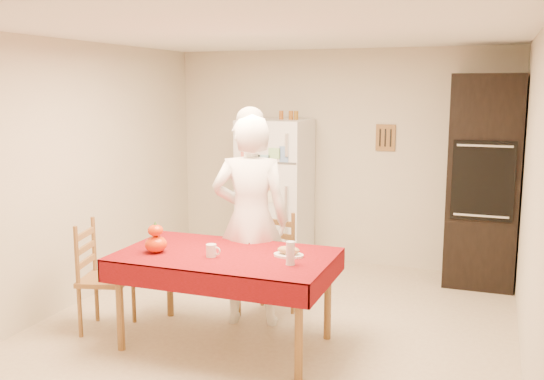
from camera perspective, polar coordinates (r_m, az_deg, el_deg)
The scene contains 17 objects.
floor at distance 5.38m, azimuth -0.01°, elevation -12.93°, with size 4.50×4.50×0.00m, color tan.
room_shell at distance 4.99m, azimuth 0.01°, elevation 4.55°, with size 4.02×4.52×2.51m.
refrigerator at distance 7.06m, azimuth 0.33°, elevation -0.26°, with size 0.75×0.74×1.70m.
oven_cabinet at distance 6.65m, azimuth 19.27°, elevation 0.77°, with size 0.70×0.62×2.20m.
dining_table at distance 4.87m, azimuth -4.39°, elevation -6.76°, with size 1.70×1.00×0.76m.
chair_far at distance 5.57m, azimuth -0.18°, elevation -6.58°, with size 0.52×0.51×0.95m.
chair_left at distance 5.41m, azimuth -15.99°, elevation -7.47°, with size 0.49×0.51×0.95m.
seated_woman at distance 5.26m, azimuth -2.02°, elevation -2.89°, with size 0.67×0.44×1.85m, color white.
coffee_mug at distance 4.75m, azimuth -5.74°, elevation -5.69°, with size 0.08×0.08×0.10m, color white.
pumpkin_lower at distance 4.94m, azimuth -10.87°, elevation -5.03°, with size 0.18×0.18×0.13m, color #D95E05.
pumpkin_upper at distance 4.91m, azimuth -10.91°, elevation -3.76°, with size 0.12×0.12×0.09m, color #EC5605.
wine_glass at distance 4.52m, azimuth 1.75°, elevation -5.96°, with size 0.07×0.07×0.18m, color silver.
bread_plate at distance 4.75m, azimuth 1.57°, elevation -6.15°, with size 0.24×0.24×0.02m, color white.
bread_loaf at distance 4.74m, azimuth 1.57°, elevation -5.68°, with size 0.18×0.10×0.06m, color #A97B53.
spice_jar_left at distance 6.99m, azimuth 0.88°, elevation 7.07°, with size 0.05×0.05×0.10m, color #924E1A.
spice_jar_mid at distance 6.95m, azimuth 1.79°, elevation 7.05°, with size 0.05×0.05×0.10m, color #92531A.
spice_jar_right at distance 6.93m, azimuth 2.28°, elevation 7.04°, with size 0.05×0.05×0.10m, color #8D5D19.
Camera 1 is at (1.72, -4.66, 2.06)m, focal length 40.00 mm.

